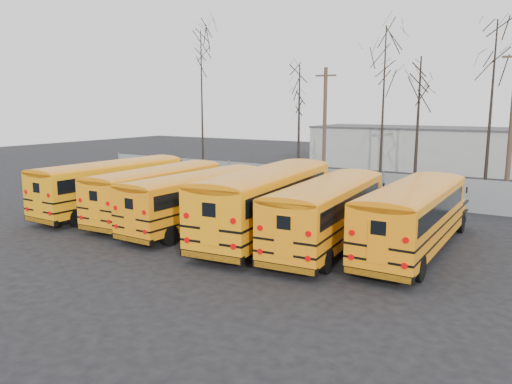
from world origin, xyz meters
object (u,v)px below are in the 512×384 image
Objects in this scene: bus_e at (329,207)px; bus_c at (199,195)px; bus_b at (159,188)px; bus_d at (269,196)px; utility_pole_right at (512,124)px; utility_pole_left at (325,127)px; bus_f at (415,212)px; bus_a at (114,182)px.

bus_c is at bearing 177.57° from bus_e.
bus_d reaches higher than bus_b.
bus_e is at bearing -124.17° from utility_pole_right.
utility_pole_left is at bearing 110.53° from bus_e.
utility_pole_right is (12.68, 0.48, 0.43)m from utility_pole_left.
utility_pole_left is at bearing 167.25° from utility_pole_right.
utility_pole_right reaches higher than bus_f.
bus_f is 1.21× the size of utility_pole_left.
bus_b is 1.01× the size of bus_c.
bus_c is 7.06m from bus_e.
bus_c is 10.56m from bus_f.
bus_b is at bearing 3.53° from bus_a.
utility_pole_left is (-7.18, 15.25, 2.84)m from bus_e.
utility_pole_left reaches higher than bus_c.
bus_a is at bearing -155.45° from utility_pole_right.
bus_e is (10.16, -0.16, 0.07)m from bus_b.
bus_a is at bearing -177.09° from bus_f.
utility_pole_left is at bearing 76.01° from bus_b.
utility_pole_left reaches higher than bus_d.
bus_f is (6.54, 1.01, -0.19)m from bus_d.
utility_pole_left is (-10.61, 14.20, 2.85)m from bus_f.
utility_pole_right is (8.61, 15.69, 3.10)m from bus_d.
bus_f is at bearing 12.33° from bus_e.
bus_a reaches higher than bus_c.
bus_d reaches higher than bus_a.
bus_b is 13.62m from bus_f.
bus_a is 1.23× the size of utility_pole_left.
utility_pole_right is at bearing -4.43° from utility_pole_left.
bus_a is 6.52m from bus_c.
bus_b is at bearing -107.77° from utility_pole_left.
bus_d is 6.62m from bus_f.
bus_b is 3.14m from bus_c.
bus_e is 3.58m from bus_f.
bus_a is 1.02× the size of bus_f.
bus_d is 1.24× the size of utility_pole_right.
bus_d is (7.05, -0.13, 0.25)m from bus_b.
bus_f reaches higher than bus_b.
bus_a is 1.13× the size of utility_pole_right.
bus_b reaches higher than bus_c.
bus_c is at bearing 178.69° from bus_d.
bus_e is at bearing -163.47° from bus_f.
bus_c is 3.96m from bus_d.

